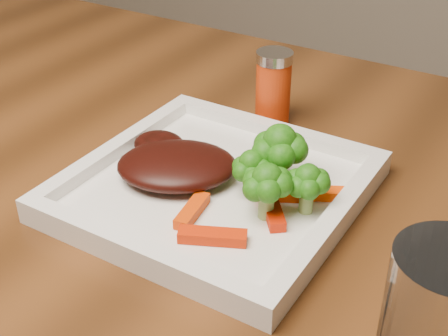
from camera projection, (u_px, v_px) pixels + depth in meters
The scene contains 13 objects.
plate at pixel (216, 191), 0.63m from camera, with size 0.27×0.27×0.01m, color white.
steak at pixel (177, 165), 0.63m from camera, with size 0.12×0.09×0.03m, color black.
broccoli_0 at pixel (279, 155), 0.61m from camera, with size 0.06×0.06×0.07m, color #186E12, non-canonical shape.
broccoli_1 at pixel (308, 182), 0.57m from camera, with size 0.05×0.05×0.06m, color #196510, non-canonical shape.
broccoli_2 at pixel (267, 190), 0.57m from camera, with size 0.05×0.05×0.06m, color #377213, non-canonical shape.
broccoli_3 at pixel (251, 167), 0.60m from camera, with size 0.05×0.05×0.06m, color #1F6B11, non-canonical shape.
carrot_0 at pixel (212, 236), 0.55m from camera, with size 0.06×0.02×0.01m, color red.
carrot_2 at pixel (192, 211), 0.58m from camera, with size 0.05×0.01×0.01m, color #DB3803.
carrot_3 at pixel (328, 194), 0.60m from camera, with size 0.05×0.01×0.01m, color #FF4504.
carrot_5 at pixel (273, 210), 0.58m from camera, with size 0.06×0.01×0.01m, color red.
carrot_6 at pixel (279, 195), 0.60m from camera, with size 0.05×0.01×0.01m, color #FF4304.
spice_shaker at pixel (273, 89), 0.74m from camera, with size 0.04×0.04×0.09m, color red.
drinking_glass at pixel (437, 330), 0.40m from camera, with size 0.07×0.07×0.12m, color silver.
Camera 1 is at (0.50, -0.37, 1.11)m, focal length 50.00 mm.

